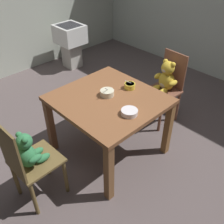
{
  "coord_description": "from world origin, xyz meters",
  "views": [
    {
      "loc": [
        1.59,
        -1.49,
        2.15
      ],
      "look_at": [
        0.0,
        0.05,
        0.52
      ],
      "focal_mm": 41.28,
      "sensor_mm": 36.0,
      "label": 1
    }
  ],
  "objects": [
    {
      "name": "teddy_chair_far_center",
      "position": [
        0.05,
        0.93,
        0.57
      ],
      "size": [
        0.39,
        0.43,
        0.91
      ],
      "rotation": [
        0.0,
        0.0,
        -1.63
      ],
      "color": "brown",
      "rests_on": "ground_plane"
    },
    {
      "name": "teddy_chair_near_front",
      "position": [
        -0.02,
        -0.93,
        0.54
      ],
      "size": [
        0.39,
        0.41,
        0.94
      ],
      "rotation": [
        0.0,
        0.0,
        1.6
      ],
      "color": "brown",
      "rests_on": "ground_plane"
    },
    {
      "name": "dining_table",
      "position": [
        0.0,
        0.0,
        0.61
      ],
      "size": [
        1.04,
        0.99,
        0.72
      ],
      "color": "brown",
      "rests_on": "ground_plane"
    },
    {
      "name": "ground_plane",
      "position": [
        0.0,
        0.0,
        -0.02
      ],
      "size": [
        5.2,
        5.2,
        0.04
      ],
      "color": "#5B4E4E"
    },
    {
      "name": "porridge_bowl_yellow_far_center",
      "position": [
        0.02,
        0.3,
        0.75
      ],
      "size": [
        0.12,
        0.12,
        0.12
      ],
      "color": "gold",
      "rests_on": "dining_table"
    },
    {
      "name": "porridge_bowl_white_near_right",
      "position": [
        0.33,
        -0.05,
        0.75
      ],
      "size": [
        0.16,
        0.16,
        0.05
      ],
      "color": "silver",
      "rests_on": "dining_table"
    },
    {
      "name": "sink_basin",
      "position": [
        -2.05,
        1.02,
        0.5
      ],
      "size": [
        0.46,
        0.43,
        0.76
      ],
      "color": "#B7B2A8",
      "rests_on": "ground_plane"
    },
    {
      "name": "porridge_bowl_cream_center",
      "position": [
        -0.05,
        0.02,
        0.75
      ],
      "size": [
        0.14,
        0.14,
        0.13
      ],
      "color": "beige",
      "rests_on": "dining_table"
    }
  ]
}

